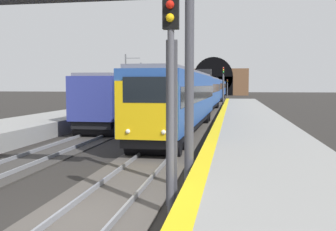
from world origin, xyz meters
The scene contains 13 objects.
ground_plane centered at (0.00, 0.00, 0.00)m, with size 320.00×320.00×0.00m, color #282623.
platform_right centered at (0.00, -4.59, 0.47)m, with size 112.00×4.63×0.94m, color gray.
platform_right_edge_strip centered at (0.00, -2.52, 0.94)m, with size 112.00×0.50×0.01m, color yellow.
track_main_line centered at (0.00, 0.00, 0.04)m, with size 160.00×3.11×0.21m.
train_main_approaching centered at (47.19, 0.00, 2.37)m, with size 79.87×3.13×5.03m.
train_adjacent_platform centered at (43.18, 5.11, 2.28)m, with size 59.92×3.09×4.86m.
railway_signal_near centered at (0.83, -1.91, 3.10)m, with size 0.39×0.38×5.31m.
railway_signal_mid centered at (50.25, -1.91, 3.54)m, with size 0.39×0.38×5.92m.
railway_signal_far centered at (91.12, -1.91, 2.72)m, with size 0.39×0.38×4.60m.
overhead_signal_gantry centered at (3.27, 2.55, 5.18)m, with size 0.70×9.54×6.72m.
tunnel_portal centered at (109.52, 2.55, 4.06)m, with size 2.52×20.91×11.71m.
catenary_mast_near centered at (47.47, 12.37, 3.99)m, with size 0.22×2.28×7.75m.
catenary_mast_far centered at (57.05, 12.36, 3.64)m, with size 0.22×2.45×7.04m.
Camera 1 is at (-8.34, -3.38, 3.25)m, focal length 41.28 mm.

